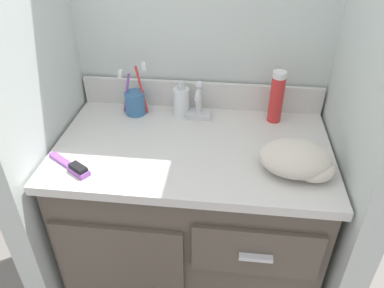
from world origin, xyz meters
The scene contains 11 objects.
wall_back centered at (0.00, 0.32, 1.10)m, with size 1.08×0.08×2.20m, color silver.
wall_left centered at (-0.50, 0.00, 1.10)m, with size 0.08×0.62×2.20m, color silver.
wall_right centered at (0.50, 0.00, 1.10)m, with size 0.08×0.62×2.20m, color silver.
vanity centered at (0.00, 0.00, 0.42)m, with size 0.90×0.55×0.81m.
backsplash centered at (0.00, 0.26, 0.86)m, with size 0.90×0.02×0.10m.
sink_faucet centered at (0.00, 0.18, 0.86)m, with size 0.09×0.09×0.14m.
toothbrush_cup centered at (-0.24, 0.18, 0.86)m, with size 0.10×0.07×0.20m.
soap_dispenser centered at (-0.06, 0.20, 0.86)m, with size 0.06×0.06×0.14m.
shaving_cream_can centered at (0.27, 0.19, 0.90)m, with size 0.05×0.05×0.19m.
hairbrush centered at (-0.34, -0.17, 0.82)m, with size 0.16×0.12×0.03m.
hand_towel centered at (0.33, -0.10, 0.85)m, with size 0.22×0.18×0.09m.
Camera 1 is at (0.11, -1.01, 1.51)m, focal length 35.00 mm.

